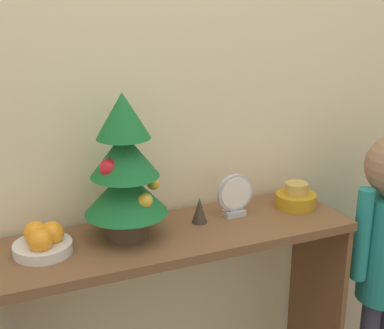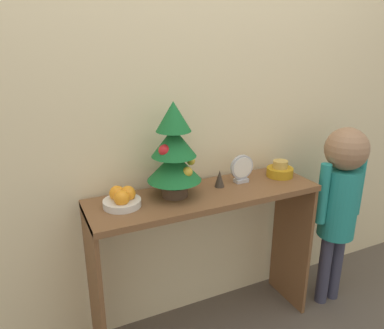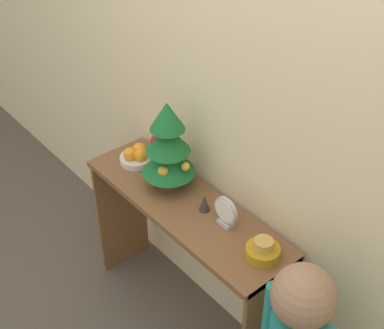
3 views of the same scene
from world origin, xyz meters
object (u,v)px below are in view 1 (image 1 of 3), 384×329
(mini_tree, at_px, (125,168))
(figurine, at_px, (199,210))
(singing_bowl, at_px, (296,198))
(fruit_bowl, at_px, (43,241))
(desk_clock, at_px, (235,196))

(mini_tree, distance_m, figurine, 0.31)
(singing_bowl, relative_size, figurine, 1.64)
(figurine, bearing_deg, singing_bowl, -1.29)
(fruit_bowl, height_order, singing_bowl, same)
(singing_bowl, distance_m, figurine, 0.37)
(singing_bowl, height_order, desk_clock, desk_clock)
(fruit_bowl, relative_size, figurine, 1.96)
(fruit_bowl, relative_size, singing_bowl, 1.19)
(mini_tree, relative_size, fruit_bowl, 2.66)
(mini_tree, xyz_separation_m, figurine, (0.25, 0.01, -0.18))
(figurine, bearing_deg, desk_clock, 2.05)
(mini_tree, bearing_deg, figurine, 1.68)
(mini_tree, relative_size, figurine, 5.21)
(mini_tree, distance_m, desk_clock, 0.41)
(figurine, bearing_deg, mini_tree, -178.32)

